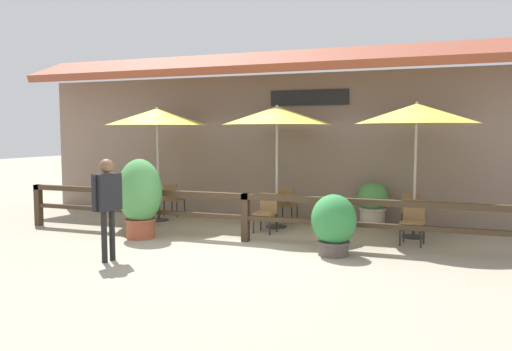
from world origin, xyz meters
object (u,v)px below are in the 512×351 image
object	(u,v)px
dining_table_middle	(277,202)
potted_plant_tall_tropical	(373,203)
chair_middle_wallside	(286,203)
patio_umbrella_far	(417,114)
chair_middle_streetside	(266,211)
pedestrian	(107,196)
chair_near_wallside	(173,198)
potted_plant_broad_leaf	(140,196)
potted_plant_small_flowering	(334,224)
patio_umbrella_near	(157,117)
chair_near_streetside	(144,205)
chair_far_streetside	(413,220)
chair_far_wallside	(412,210)
dining_table_far	(414,209)
patio_umbrella_middle	(277,116)
dining_table_near	(158,197)

from	to	relation	value
dining_table_middle	potted_plant_tall_tropical	distance (m)	2.22
chair_middle_wallside	patio_umbrella_far	distance (m)	3.65
chair_middle_streetside	potted_plant_tall_tropical	xyz separation A→B (m)	(2.07, 1.50, 0.06)
patio_umbrella_far	pedestrian	xyz separation A→B (m)	(-4.72, -3.71, -1.42)
chair_near_wallside	potted_plant_broad_leaf	world-z (taller)	potted_plant_broad_leaf
potted_plant_broad_leaf	potted_plant_tall_tropical	bearing A→B (deg)	34.03
potted_plant_small_flowering	pedestrian	bearing A→B (deg)	-154.16
patio_umbrella_near	chair_near_streetside	xyz separation A→B (m)	(0.02, -0.68, -2.05)
chair_far_streetside	chair_far_wallside	bearing A→B (deg)	99.64
dining_table_far	chair_far_wallside	bearing A→B (deg)	94.66
chair_middle_streetside	chair_far_wallside	world-z (taller)	same
chair_middle_streetside	patio_umbrella_far	size ratio (longest dim) A/B	0.31
pedestrian	chair_near_wallside	bearing A→B (deg)	27.52
dining_table_far	patio_umbrella_middle	bearing A→B (deg)	177.63
chair_near_streetside	chair_middle_streetside	world-z (taller)	same
potted_plant_small_flowering	patio_umbrella_far	bearing A→B (deg)	58.11
dining_table_near	potted_plant_small_flowering	xyz separation A→B (m)	(4.69, -2.03, -0.02)
chair_far_streetside	potted_plant_tall_tropical	world-z (taller)	potted_plant_tall_tropical
dining_table_middle	patio_umbrella_far	xyz separation A→B (m)	(2.98, -0.12, 1.94)
dining_table_middle	chair_far_streetside	world-z (taller)	chair_far_streetside
chair_near_streetside	potted_plant_small_flowering	world-z (taller)	potted_plant_small_flowering
chair_far_streetside	chair_near_wallside	bearing A→B (deg)	174.22
dining_table_near	dining_table_far	world-z (taller)	same
dining_table_middle	patio_umbrella_far	size ratio (longest dim) A/B	0.31
pedestrian	chair_far_wallside	bearing A→B (deg)	-34.91
chair_middle_wallside	patio_umbrella_near	bearing A→B (deg)	18.62
patio_umbrella_near	potted_plant_tall_tropical	bearing A→B (deg)	11.29
chair_near_streetside	patio_umbrella_far	distance (m)	6.32
chair_middle_streetside	dining_table_far	xyz separation A→B (m)	(3.01, 0.50, 0.11)
patio_umbrella_far	dining_table_far	world-z (taller)	patio_umbrella_far
dining_table_middle	pedestrian	xyz separation A→B (m)	(-1.75, -3.83, 0.52)
patio_umbrella_middle	pedestrian	distance (m)	4.44
dining_table_near	chair_middle_wallside	xyz separation A→B (m)	(3.03, 0.75, -0.11)
patio_umbrella_middle	potted_plant_broad_leaf	size ratio (longest dim) A/B	1.71
patio_umbrella_near	patio_umbrella_far	size ratio (longest dim) A/B	1.00
chair_near_wallside	chair_middle_wallside	xyz separation A→B (m)	(3.01, 0.07, 0.00)
patio_umbrella_far	dining_table_far	size ratio (longest dim) A/B	3.24
chair_near_wallside	potted_plant_tall_tropical	bearing A→B (deg)	-173.50
chair_near_streetside	pedestrian	size ratio (longest dim) A/B	0.49
potted_plant_broad_leaf	chair_near_wallside	bearing A→B (deg)	104.93
patio_umbrella_near	dining_table_middle	bearing A→B (deg)	2.44
potted_plant_broad_leaf	chair_middle_wallside	bearing A→B (deg)	48.92
chair_near_streetside	potted_plant_broad_leaf	size ratio (longest dim) A/B	0.52
chair_near_wallside	dining_table_far	size ratio (longest dim) A/B	0.99
chair_near_streetside	pedestrian	xyz separation A→B (m)	(1.22, -3.02, 0.63)
dining_table_near	chair_near_streetside	xyz separation A→B (m)	(0.02, -0.68, -0.11)
patio_umbrella_middle	dining_table_far	world-z (taller)	patio_umbrella_middle
patio_umbrella_middle	potted_plant_tall_tropical	size ratio (longest dim) A/B	2.74
chair_near_wallside	chair_middle_streetside	size ratio (longest dim) A/B	1.00
potted_plant_broad_leaf	pedestrian	size ratio (longest dim) A/B	0.94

